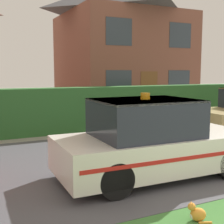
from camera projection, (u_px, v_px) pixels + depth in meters
road_strip at (130, 157)px, 7.62m from camera, size 28.00×5.71×0.01m
garden_hedge at (72, 110)px, 10.83m from camera, size 14.11×0.73×1.55m
police_car at (152, 141)px, 6.17m from camera, size 3.99×1.76×1.67m
cat at (197, 213)px, 4.37m from camera, size 0.28×0.27×0.29m
house_right at (122, 43)px, 18.54m from camera, size 6.94×6.65×7.38m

